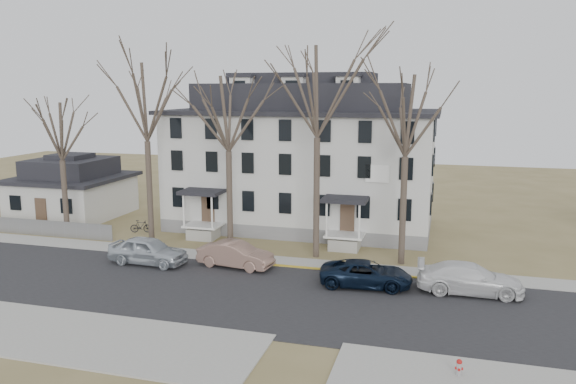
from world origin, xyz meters
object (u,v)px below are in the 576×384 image
(tree_far_left, at_px, (145,96))
(fire_hydrant, at_px, (459,368))
(tree_bungalow, at_px, (60,127))
(bicycle_left, at_px, (198,234))
(bicycle_right, at_px, (141,227))
(tree_center, at_px, (318,85))
(car_silver, at_px, (148,251))
(small_house, at_px, (72,190))
(tree_mid_left, at_px, (228,108))
(car_tan, at_px, (236,255))
(boarding_house, at_px, (303,159))
(car_white, at_px, (470,279))
(tree_mid_right, at_px, (407,110))
(car_navy, at_px, (366,274))

(tree_far_left, height_order, fire_hydrant, tree_far_left)
(tree_bungalow, relative_size, fire_hydrant, 14.60)
(bicycle_left, distance_m, bicycle_right, 5.12)
(tree_center, relative_size, bicycle_right, 9.08)
(tree_far_left, distance_m, bicycle_left, 10.46)
(bicycle_right, bearing_deg, car_silver, -163.83)
(small_house, xyz_separation_m, fire_hydrant, (31.73, -20.07, -1.88))
(tree_mid_left, bearing_deg, tree_center, 0.00)
(car_silver, xyz_separation_m, car_tan, (5.50, 0.89, -0.08))
(car_tan, bearing_deg, boarding_house, 1.11)
(tree_far_left, bearing_deg, tree_bungalow, 180.00)
(boarding_house, xyz_separation_m, car_silver, (-6.76, -12.60, -4.53))
(bicycle_left, bearing_deg, boarding_house, -27.00)
(car_silver, bearing_deg, car_white, -87.32)
(tree_bungalow, height_order, bicycle_right, tree_bungalow)
(tree_mid_left, bearing_deg, car_white, -15.89)
(tree_bungalow, distance_m, bicycle_right, 9.30)
(tree_far_left, distance_m, car_silver, 10.72)
(car_silver, bearing_deg, small_house, 53.75)
(tree_mid_left, relative_size, tree_bungalow, 1.18)
(tree_far_left, relative_size, bicycle_left, 8.48)
(tree_mid_right, relative_size, fire_hydrant, 17.25)
(tree_mid_left, distance_m, car_silver, 10.51)
(small_house, bearing_deg, boarding_house, 5.59)
(car_silver, relative_size, bicycle_left, 3.09)
(tree_center, height_order, car_navy, tree_center)
(bicycle_right, xyz_separation_m, fire_hydrant, (22.98, -16.26, -0.11))
(tree_mid_left, xyz_separation_m, bicycle_left, (-3.17, 1.72, -9.18))
(tree_center, xyz_separation_m, car_white, (9.44, -4.40, -10.28))
(boarding_house, bearing_deg, tree_center, -69.80)
(car_silver, bearing_deg, tree_mid_right, -71.23)
(small_house, xyz_separation_m, tree_mid_right, (28.50, -6.20, 7.35))
(tree_far_left, height_order, tree_mid_right, tree_far_left)
(car_navy, height_order, bicycle_left, car_navy)
(bicycle_left, bearing_deg, bicycle_right, 99.39)
(car_tan, xyz_separation_m, bicycle_right, (-9.99, 5.94, -0.29))
(car_silver, bearing_deg, tree_mid_left, -37.69)
(small_house, bearing_deg, car_white, -18.08)
(tree_mid_left, xyz_separation_m, tree_bungalow, (-13.00, 0.00, -1.48))
(car_navy, xyz_separation_m, bicycle_right, (-18.19, 7.22, -0.22))
(tree_center, xyz_separation_m, car_silver, (-9.76, -4.44, -10.23))
(car_white, distance_m, fire_hydrant, 9.52)
(tree_mid_left, bearing_deg, tree_mid_right, 0.00)
(tree_center, relative_size, tree_bungalow, 1.36)
(tree_far_left, height_order, tree_center, tree_center)
(bicycle_left, bearing_deg, fire_hydrant, -114.22)
(tree_far_left, xyz_separation_m, tree_mid_left, (6.00, 0.00, -0.74))
(tree_mid_right, bearing_deg, small_house, 167.73)
(tree_mid_right, distance_m, tree_bungalow, 24.54)
(tree_center, bearing_deg, tree_bungalow, 180.00)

